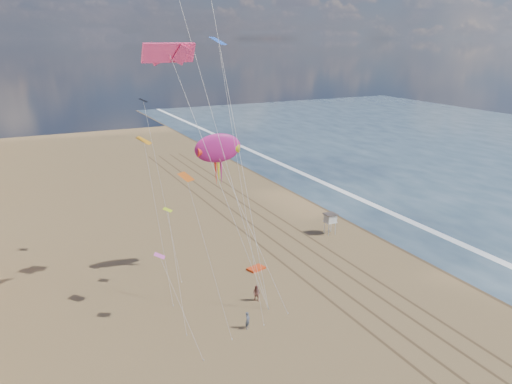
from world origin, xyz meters
TOP-DOWN VIEW (x-y plane):
  - ground at (0.00, 0.00)m, footprint 260.00×260.00m
  - wet_sand at (19.00, 40.00)m, footprint 260.00×260.00m
  - foam at (23.20, 40.00)m, footprint 260.00×260.00m
  - tracks at (2.55, 30.00)m, footprint 7.68×120.00m
  - lifeguard_stand at (9.45, 31.14)m, footprint 1.65×1.65m
  - grounded_kite at (-4.90, 25.51)m, footprint 2.32×1.82m
  - show_kite at (-8.77, 27.17)m, footprint 4.95×6.65m
  - kite_flyer_a at (-11.22, 14.46)m, footprint 0.73×0.73m
  - kite_flyer_b at (-8.18, 18.70)m, footprint 1.08×1.10m
  - small_kites at (-14.37, 25.31)m, footprint 9.84×16.07m

SIDE VIEW (x-z plane):
  - ground at x=0.00m, z-range 0.00..0.00m
  - wet_sand at x=19.00m, z-range 0.00..0.00m
  - foam at x=23.20m, z-range 0.00..0.00m
  - tracks at x=2.55m, z-range 0.00..0.01m
  - grounded_kite at x=-4.90m, z-range 0.00..0.23m
  - kite_flyer_a at x=-11.22m, z-range 0.00..1.72m
  - kite_flyer_b at x=-8.18m, z-range 0.00..1.79m
  - lifeguard_stand at x=9.45m, z-range 0.81..3.79m
  - show_kite at x=-8.77m, z-range 5.43..24.10m
  - small_kites at x=-14.37m, z-range 6.90..26.80m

